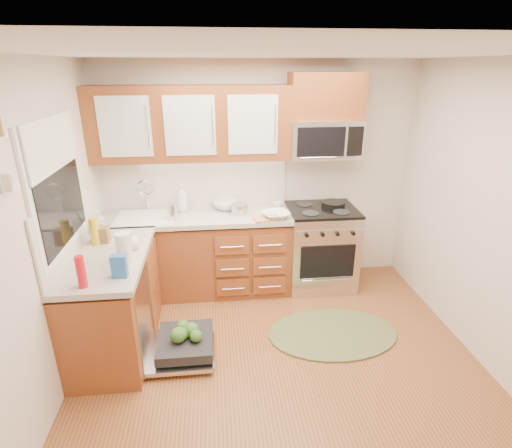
{
  "coord_description": "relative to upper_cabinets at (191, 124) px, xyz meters",
  "views": [
    {
      "loc": [
        -0.51,
        -2.66,
        2.43
      ],
      "look_at": [
        -0.13,
        0.85,
        1.03
      ],
      "focal_mm": 28.0,
      "sensor_mm": 36.0,
      "label": 1
    }
  ],
  "objects": [
    {
      "name": "floor",
      "position": [
        0.73,
        -1.57,
        -1.88
      ],
      "size": [
        3.5,
        3.5,
        0.0
      ],
      "primitive_type": "plane",
      "color": "brown",
      "rests_on": "ground"
    },
    {
      "name": "ceiling",
      "position": [
        0.73,
        -1.57,
        0.62
      ],
      "size": [
        3.5,
        3.5,
        0.0
      ],
      "primitive_type": "plane",
      "rotation": [
        3.14,
        0.0,
        0.0
      ],
      "color": "white",
      "rests_on": "ground"
    },
    {
      "name": "wall_back",
      "position": [
        0.73,
        0.18,
        -0.62
      ],
      "size": [
        3.5,
        0.04,
        2.5
      ],
      "primitive_type": "cube",
      "color": "beige",
      "rests_on": "ground"
    },
    {
      "name": "wall_front",
      "position": [
        0.73,
        -3.33,
        -0.62
      ],
      "size": [
        3.5,
        0.04,
        2.5
      ],
      "primitive_type": "cube",
      "color": "beige",
      "rests_on": "ground"
    },
    {
      "name": "wall_left",
      "position": [
        -1.02,
        -1.57,
        -0.62
      ],
      "size": [
        0.04,
        3.5,
        2.5
      ],
      "primitive_type": "cube",
      "color": "beige",
      "rests_on": "ground"
    },
    {
      "name": "wall_right",
      "position": [
        2.48,
        -1.57,
        -0.62
      ],
      "size": [
        0.04,
        3.5,
        2.5
      ],
      "primitive_type": "cube",
      "color": "beige",
      "rests_on": "ground"
    },
    {
      "name": "base_cabinet_back",
      "position": [
        0.0,
        -0.12,
        -1.45
      ],
      "size": [
        2.05,
        0.6,
        0.85
      ],
      "primitive_type": "cube",
      "color": "brown",
      "rests_on": "ground"
    },
    {
      "name": "base_cabinet_left",
      "position": [
        -0.72,
        -1.05,
        -1.45
      ],
      "size": [
        0.6,
        1.25,
        0.85
      ],
      "primitive_type": "cube",
      "color": "brown",
      "rests_on": "ground"
    },
    {
      "name": "countertop_back",
      "position": [
        0.0,
        -0.14,
        -0.97
      ],
      "size": [
        2.07,
        0.64,
        0.05
      ],
      "primitive_type": "cube",
      "color": "#AFA9A0",
      "rests_on": "base_cabinet_back"
    },
    {
      "name": "countertop_left",
      "position": [
        -0.71,
        -1.05,
        -0.97
      ],
      "size": [
        0.64,
        1.27,
        0.05
      ],
      "primitive_type": "cube",
      "color": "#AFA9A0",
      "rests_on": "base_cabinet_left"
    },
    {
      "name": "backsplash_back",
      "position": [
        0.0,
        0.16,
        -0.67
      ],
      "size": [
        2.05,
        0.02,
        0.57
      ],
      "primitive_type": "cube",
      "color": "beige",
      "rests_on": "ground"
    },
    {
      "name": "backsplash_left",
      "position": [
        -1.01,
        -1.05,
        -0.67
      ],
      "size": [
        0.02,
        1.25,
        0.57
      ],
      "primitive_type": "cube",
      "color": "beige",
      "rests_on": "ground"
    },
    {
      "name": "upper_cabinets",
      "position": [
        0.0,
        0.0,
        0.0
      ],
      "size": [
        2.05,
        0.35,
        0.75
      ],
      "primitive_type": null,
      "color": "brown",
      "rests_on": "ground"
    },
    {
      "name": "cabinet_over_mw",
      "position": [
        1.41,
        0.0,
        0.26
      ],
      "size": [
        0.76,
        0.35,
        0.47
      ],
      "primitive_type": "cube",
      "color": "brown",
      "rests_on": "ground"
    },
    {
      "name": "range",
      "position": [
        1.41,
        -0.15,
        -1.4
      ],
      "size": [
        0.76,
        0.64,
        0.95
      ],
      "primitive_type": null,
      "color": "silver",
      "rests_on": "ground"
    },
    {
      "name": "microwave",
      "position": [
        1.41,
        -0.02,
        -0.18
      ],
      "size": [
        0.76,
        0.38,
        0.4
      ],
      "primitive_type": null,
      "color": "silver",
      "rests_on": "ground"
    },
    {
      "name": "sink",
      "position": [
        -0.52,
        -0.16,
        -1.07
      ],
      "size": [
        0.62,
        0.5,
        0.26
      ],
      "primitive_type": null,
      "color": "white",
      "rests_on": "ground"
    },
    {
      "name": "dishwasher",
      "position": [
        -0.13,
        -1.27,
        -1.77
      ],
      "size": [
        0.7,
        0.6,
        0.2
      ],
      "primitive_type": null,
      "color": "silver",
      "rests_on": "ground"
    },
    {
      "name": "window",
      "position": [
        -1.01,
        -1.07,
        -0.32
      ],
      "size": [
        0.03,
        1.05,
        1.05
      ],
      "primitive_type": null,
      "color": "white",
      "rests_on": "ground"
    },
    {
      "name": "window_blind",
      "position": [
        -0.98,
        -1.07,
        0.0
      ],
      "size": [
        0.02,
        0.96,
        0.4
      ],
      "primitive_type": "cube",
      "color": "white",
      "rests_on": "ground"
    },
    {
      "name": "shelf_lower",
      "position": [
        -0.99,
        -1.92,
        -0.12
      ],
      "size": [
        0.04,
        0.4,
        0.03
      ],
      "primitive_type": "cube",
      "color": "white",
      "rests_on": "ground"
    },
    {
      "name": "rug",
      "position": [
        1.3,
        -1.13,
        -1.86
      ],
      "size": [
        1.46,
        1.2,
        0.02
      ],
      "primitive_type": null,
      "rotation": [
        0.0,
        0.0,
        0.36
      ],
      "color": "#586238",
      "rests_on": "ground"
    },
    {
      "name": "skillet",
      "position": [
        1.55,
        -0.08,
        -0.9
      ],
      "size": [
        0.32,
        0.32,
        0.05
      ],
      "primitive_type": "cylinder",
      "rotation": [
        0.0,
        0.0,
        -0.26
      ],
      "color": "black",
      "rests_on": "range"
    },
    {
      "name": "stock_pot",
      "position": [
        0.48,
        -0.16,
        -0.89
      ],
      "size": [
        0.25,
        0.25,
        0.11
      ],
      "primitive_type": "cylinder",
      "rotation": [
        0.0,
        0.0,
        -0.42
      ],
      "color": "silver",
      "rests_on": "countertop_back"
    },
    {
      "name": "cutting_board",
      "position": [
        0.75,
        -0.35,
        -0.94
      ],
      "size": [
        0.3,
        0.21,
        0.02
      ],
      "primitive_type": "cube",
      "rotation": [
        0.0,
        0.0,
        0.15
      ],
      "color": "#B17951",
      "rests_on": "countertop_back"
    },
    {
      "name": "canister",
      "position": [
        -0.23,
        -0.25,
        -0.86
      ],
      "size": [
        0.11,
        0.11,
        0.17
      ],
      "primitive_type": "cylinder",
      "rotation": [
        0.0,
        0.0,
        0.01
      ],
      "color": "silver",
      "rests_on": "countertop_back"
    },
    {
      "name": "paper_towel_roll",
      "position": [
        -0.52,
        -1.23,
        -0.82
      ],
      "size": [
        0.14,
        0.14,
        0.27
      ],
      "primitive_type": "cylinder",
      "rotation": [
        0.0,
        0.0,
        -0.13
      ],
      "color": "white",
      "rests_on": "countertop_left"
    },
    {
      "name": "mustard_bottle",
      "position": [
        -0.87,
        -0.8,
        -0.83
      ],
      "size": [
        0.08,
        0.08,
        0.24
      ],
      "primitive_type": "cylinder",
      "rotation": [
        0.0,
        0.0,
        -0.03
      ],
      "color": "gold",
      "rests_on": "countertop_left"
    },
    {
      "name": "red_bottle",
      "position": [
        -0.76,
        -1.57,
        -0.83
      ],
      "size": [
        0.09,
        0.09,
        0.25
      ],
      "primitive_type": "cylinder",
      "rotation": [
        0.0,
        0.0,
        0.42
      ],
      "color": "red",
      "rests_on": "countertop_left"
    },
    {
      "name": "wooden_box",
      "position": [
        -0.83,
        -0.77,
        -0.88
      ],
      "size": [
        0.15,
        0.11,
        0.14
      ],
      "primitive_type": "cube",
      "rotation": [
        0.0,
        0.0,
        -0.03
      ],
      "color": "brown",
      "rests_on": "countertop_left"
    },
    {
      "name": "blue_carton",
      "position": [
        -0.52,
        -1.45,
        -0.86
      ],
      "size": [
        0.11,
        0.07,
        0.18
      ],
      "primitive_type": "cube",
      "rotation": [
        0.0,
        0.0,
        -0.02
      ],
      "color": "#245DAA",
      "rests_on": "countertop_left"
    },
    {
      "name": "bowl_a",
      "position": [
        0.85,
        -0.32,
        -0.92
      ],
      "size": [
        0.32,
        0.32,
        0.07
      ],
      "primitive_type": "imported",
      "rotation": [
        0.0,
        0.0,
        0.16
      ],
      "color": "#999999",
      "rests_on": "countertop_back"
    },
    {
      "name": "bowl_b",
      "position": [
        0.34,
        0.03,
        -0.9
      ],
      "size": [
        0.35,
        0.35,
        0.09
      ],
      "primitive_type": "imported",
      "rotation": [
        0.0,
        0.0,
        0.21
      ],
      "color": "#999999",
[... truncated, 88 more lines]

